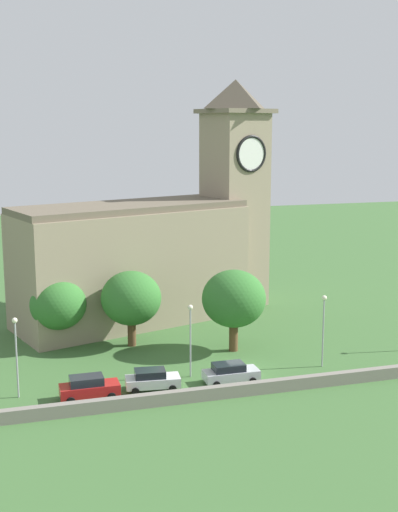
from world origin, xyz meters
TOP-DOWN VIEW (x-y plane):
  - ground_plane at (0.00, 15.00)m, footprint 200.00×200.00m
  - church at (-2.85, 18.70)m, footprint 31.09×16.73m
  - quay_barrier at (0.00, -5.76)m, footprint 50.20×0.70m
  - car_red at (-13.64, -2.93)m, footprint 4.68×2.17m
  - car_white at (-8.43, -2.47)m, footprint 4.60×2.53m
  - car_silver at (-1.77, -2.82)m, footprint 4.67×2.23m
  - streetlamp_west_end at (-18.97, -1.03)m, footprint 0.44×0.44m
  - streetlamp_west_mid at (-4.62, -0.57)m, footprint 0.44×0.44m
  - streetlamp_central at (7.38, -1.50)m, footprint 0.44×0.44m
  - tree_riverside_east at (-7.81, 9.24)m, footprint 5.87×5.87m
  - tree_riverside_west at (1.22, 4.92)m, footprint 6.08×6.08m
  - tree_churchyard at (-14.65, 10.91)m, footprint 5.44×5.44m

SIDE VIEW (x-z plane):
  - ground_plane at x=0.00m, z-range 0.00..0.00m
  - quay_barrier at x=0.00m, z-range 0.00..1.02m
  - car_silver at x=-1.77m, z-range 0.01..1.70m
  - car_white at x=-8.43m, z-range 0.01..1.73m
  - car_red at x=-13.64m, z-range 0.01..1.90m
  - tree_churchyard at x=-14.65m, z-range 0.88..7.58m
  - streetlamp_west_mid at x=-4.62m, z-range 1.13..7.52m
  - streetlamp_central at x=7.38m, z-range 1.14..7.71m
  - streetlamp_west_end at x=-18.97m, z-range 1.14..7.71m
  - tree_riverside_east at x=-7.81m, z-range 1.05..8.49m
  - tree_riverside_west at x=1.22m, z-range 1.17..9.07m
  - church at x=-2.85m, z-range -5.00..21.45m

